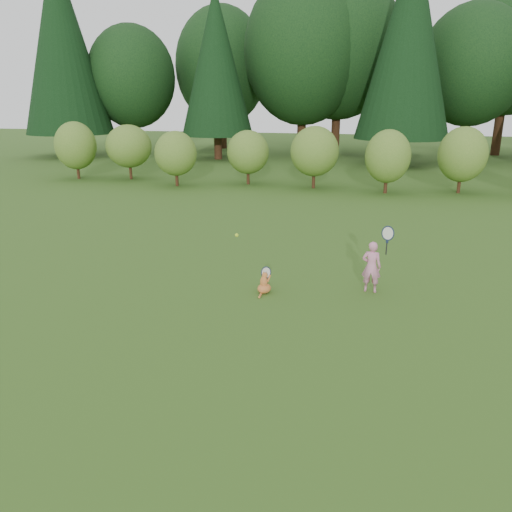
% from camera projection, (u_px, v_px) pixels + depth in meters
% --- Properties ---
extents(ground, '(100.00, 100.00, 0.00)m').
position_uv_depth(ground, '(236.00, 302.00, 9.56)').
color(ground, '#285217').
rests_on(ground, ground).
extents(shrub_row, '(28.00, 3.00, 2.80)m').
position_uv_depth(shrub_row, '(321.00, 157.00, 21.17)').
color(shrub_row, '#456E22').
rests_on(shrub_row, ground).
extents(woodland_backdrop, '(48.00, 10.00, 15.00)m').
position_uv_depth(woodland_backdrop, '(347.00, 30.00, 28.59)').
color(woodland_backdrop, black).
rests_on(woodland_backdrop, ground).
extents(child, '(0.59, 0.33, 1.58)m').
position_uv_depth(child, '(372.00, 266.00, 9.93)').
color(child, pink).
rests_on(child, ground).
extents(cat, '(0.43, 0.61, 0.60)m').
position_uv_depth(cat, '(264.00, 282.00, 9.98)').
color(cat, '#BF6F24').
rests_on(cat, ground).
extents(tennis_ball, '(0.07, 0.07, 0.07)m').
position_uv_depth(tennis_ball, '(237.00, 235.00, 9.97)').
color(tennis_ball, '#D0EC1B').
rests_on(tennis_ball, ground).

